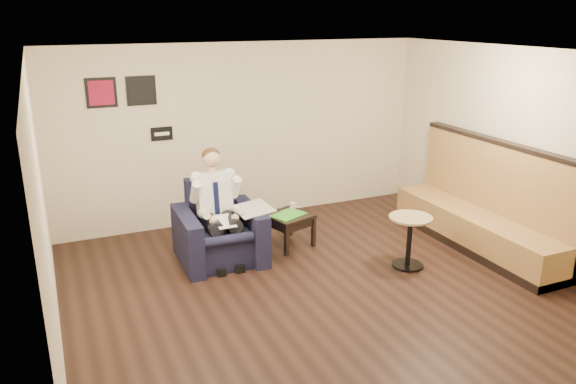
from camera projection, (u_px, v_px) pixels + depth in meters
name	position (u px, v px, depth m)	size (l,w,h in m)	color
ground	(332.00, 295.00, 6.70)	(6.00, 6.00, 0.00)	black
wall_back	(244.00, 133.00, 8.88)	(6.00, 0.02, 2.80)	#F2E5C6
wall_front	(554.00, 306.00, 3.66)	(6.00, 0.02, 2.80)	#F2E5C6
wall_left	(45.00, 222.00, 5.11)	(0.02, 6.00, 2.80)	#F2E5C6
wall_right	(534.00, 157.00, 7.42)	(0.02, 6.00, 2.80)	#F2E5C6
ceiling	(338.00, 55.00, 5.84)	(6.00, 6.00, 0.02)	white
seating_sign	(162.00, 134.00, 8.33)	(0.32, 0.02, 0.20)	black
art_print_left	(101.00, 93.00, 7.82)	(0.42, 0.03, 0.42)	maroon
art_print_right	(141.00, 91.00, 8.04)	(0.42, 0.03, 0.42)	black
armchair	(219.00, 224.00, 7.50)	(1.08, 1.08, 1.05)	black
seated_man	(222.00, 213.00, 7.32)	(0.68, 1.03, 1.44)	silver
lap_papers	(224.00, 221.00, 7.25)	(0.24, 0.34, 0.01)	white
newspaper	(253.00, 209.00, 7.51)	(0.46, 0.57, 0.01)	silver
side_table	(288.00, 230.00, 8.07)	(0.58, 0.58, 0.47)	black
green_folder	(288.00, 215.00, 7.96)	(0.47, 0.34, 0.01)	green
coffee_mug	(293.00, 206.00, 8.19)	(0.09, 0.09, 0.10)	white
smartphone	(284.00, 210.00, 8.15)	(0.15, 0.07, 0.01)	black
banquette	(480.00, 197.00, 7.87)	(0.70, 2.95, 1.51)	olive
cafe_table	(409.00, 242.00, 7.36)	(0.56, 0.56, 0.70)	tan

